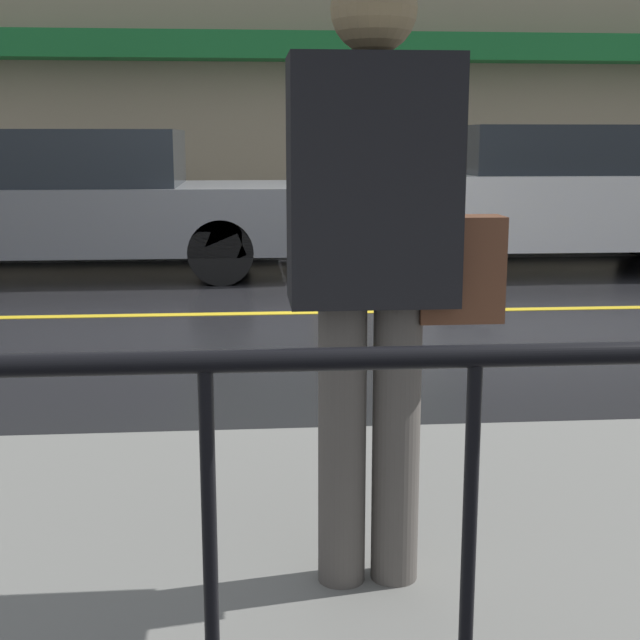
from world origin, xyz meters
The scene contains 9 objects.
ground_plane centered at (0.00, 0.00, 0.00)m, with size 80.00×80.00×0.00m, color black.
sidewalk_near centered at (0.00, -4.71, 0.05)m, with size 28.00×2.85×0.11m.
sidewalk_far centered at (0.00, 4.27, 0.05)m, with size 28.00×1.97×0.11m.
lane_marking centered at (0.00, 0.00, 0.00)m, with size 25.20×0.12×0.01m.
building_storefront centered at (0.00, 5.38, 2.79)m, with size 28.00×0.85×5.60m.
railing_foreground centered at (0.00, -5.88, 0.74)m, with size 12.00×0.04×0.99m.
pedestrian centered at (0.01, -4.72, 1.74)m, with size 0.97×0.97×2.16m.
car_grey centered at (-2.12, 2.37, 0.76)m, with size 4.75×1.91×1.50m.
car_white centered at (3.15, 2.37, 0.80)m, with size 4.18×1.92×1.55m.
Camera 1 is at (-0.35, -7.19, 1.41)m, focal length 50.00 mm.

